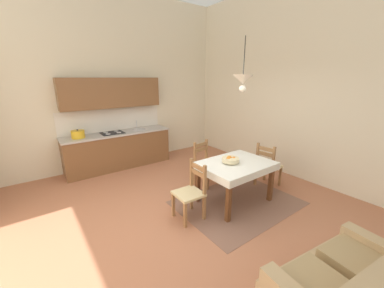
# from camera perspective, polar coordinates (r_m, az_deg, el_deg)

# --- Properties ---
(ground_plane) EXTENTS (6.35, 6.59, 0.10)m
(ground_plane) POSITION_cam_1_polar(r_m,az_deg,el_deg) (4.08, -1.74, -17.16)
(ground_plane) COLOR #AD6B4C
(wall_back) EXTENTS (6.35, 0.12, 4.19)m
(wall_back) POSITION_cam_1_polar(r_m,az_deg,el_deg) (6.18, -18.79, 14.47)
(wall_back) COLOR beige
(wall_back) RESTS_ON ground_plane
(wall_right) EXTENTS (0.12, 6.59, 4.19)m
(wall_right) POSITION_cam_1_polar(r_m,az_deg,el_deg) (5.61, 24.33, 13.81)
(wall_right) COLOR beige
(wall_right) RESTS_ON ground_plane
(area_rug) EXTENTS (2.10, 1.60, 0.01)m
(area_rug) POSITION_cam_1_polar(r_m,az_deg,el_deg) (4.38, 11.31, -14.18)
(area_rug) COLOR #815A4A
(area_rug) RESTS_ON ground_plane
(kitchen_cabinetry) EXTENTS (2.57, 0.63, 2.20)m
(kitchen_cabinetry) POSITION_cam_1_polar(r_m,az_deg,el_deg) (5.96, -18.28, 2.42)
(kitchen_cabinetry) COLOR brown
(kitchen_cabinetry) RESTS_ON ground_plane
(dining_table) EXTENTS (1.28, 0.96, 0.75)m
(dining_table) POSITION_cam_1_polar(r_m,az_deg,el_deg) (4.16, 10.77, -6.31)
(dining_table) COLOR brown
(dining_table) RESTS_ON ground_plane
(dining_chair_tv_side) EXTENTS (0.43, 0.43, 0.93)m
(dining_chair_tv_side) POSITION_cam_1_polar(r_m,az_deg,el_deg) (3.71, -0.34, -12.00)
(dining_chair_tv_side) COLOR #D1BC89
(dining_chair_tv_side) RESTS_ON ground_plane
(dining_chair_window_side) EXTENTS (0.46, 0.46, 0.93)m
(dining_chair_window_side) POSITION_cam_1_polar(r_m,az_deg,el_deg) (4.98, 18.43, -5.28)
(dining_chair_window_side) COLOR #D1BC89
(dining_chair_window_side) RESTS_ON ground_plane
(dining_chair_kitchen_side) EXTENTS (0.48, 0.48, 0.93)m
(dining_chair_kitchen_side) POSITION_cam_1_polar(r_m,az_deg,el_deg) (4.83, 3.38, -5.08)
(dining_chair_kitchen_side) COLOR #D1BC89
(dining_chair_kitchen_side) RESTS_ON ground_plane
(fruit_bowl) EXTENTS (0.30, 0.30, 0.12)m
(fruit_bowl) POSITION_cam_1_polar(r_m,az_deg,el_deg) (4.07, 9.60, -3.89)
(fruit_bowl) COLOR beige
(fruit_bowl) RESTS_ON dining_table
(pendant_lamp) EXTENTS (0.32, 0.32, 0.80)m
(pendant_lamp) POSITION_cam_1_polar(r_m,az_deg,el_deg) (3.69, 12.64, 15.37)
(pendant_lamp) COLOR black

